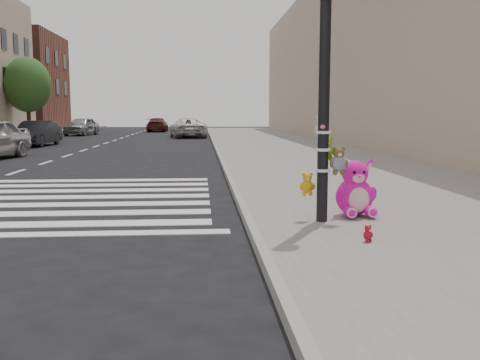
{
  "coord_description": "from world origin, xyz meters",
  "views": [
    {
      "loc": [
        0.83,
        -5.8,
        1.72
      ],
      "look_at": [
        1.4,
        1.87,
        0.75
      ],
      "focal_mm": 40.0,
      "sensor_mm": 36.0,
      "label": 1
    }
  ],
  "objects_px": {
    "car_dark_far": "(37,133)",
    "car_white_near": "(188,128)",
    "pink_bunny": "(355,192)",
    "red_teddy": "(368,233)",
    "signal_pole": "(325,105)"
  },
  "relations": [
    {
      "from": "pink_bunny",
      "to": "red_teddy",
      "type": "distance_m",
      "value": 1.72
    },
    {
      "from": "signal_pole",
      "to": "car_white_near",
      "type": "distance_m",
      "value": 30.14
    },
    {
      "from": "car_dark_far",
      "to": "car_white_near",
      "type": "xyz_separation_m",
      "value": [
        7.57,
        9.26,
        0.01
      ]
    },
    {
      "from": "signal_pole",
      "to": "red_teddy",
      "type": "height_order",
      "value": "signal_pole"
    },
    {
      "from": "car_dark_far",
      "to": "car_white_near",
      "type": "bearing_deg",
      "value": 54.63
    },
    {
      "from": "pink_bunny",
      "to": "car_dark_far",
      "type": "distance_m",
      "value": 23.07
    },
    {
      "from": "signal_pole",
      "to": "red_teddy",
      "type": "xyz_separation_m",
      "value": [
        0.26,
        -1.31,
        -1.58
      ]
    },
    {
      "from": "signal_pole",
      "to": "pink_bunny",
      "type": "height_order",
      "value": "signal_pole"
    },
    {
      "from": "pink_bunny",
      "to": "red_teddy",
      "type": "height_order",
      "value": "pink_bunny"
    },
    {
      "from": "signal_pole",
      "to": "car_dark_far",
      "type": "bearing_deg",
      "value": 116.24
    },
    {
      "from": "signal_pole",
      "to": "car_white_near",
      "type": "relative_size",
      "value": 0.83
    },
    {
      "from": "signal_pole",
      "to": "pink_bunny",
      "type": "bearing_deg",
      "value": 31.94
    },
    {
      "from": "signal_pole",
      "to": "car_dark_far",
      "type": "relative_size",
      "value": 1.01
    },
    {
      "from": "red_teddy",
      "to": "car_dark_far",
      "type": "distance_m",
      "value": 24.42
    },
    {
      "from": "pink_bunny",
      "to": "car_dark_far",
      "type": "xyz_separation_m",
      "value": [
        -10.81,
        20.38,
        0.14
      ]
    }
  ]
}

